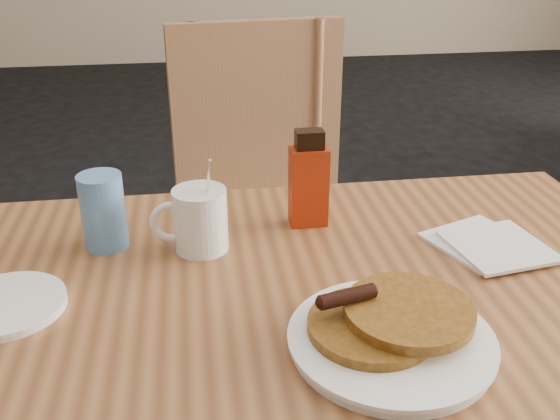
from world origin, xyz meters
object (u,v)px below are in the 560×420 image
Objects in this scene: pancake_plate at (390,332)px; coffee_mug at (199,219)px; blue_tumbler at (103,211)px; chair_main_far at (263,186)px; main_table at (315,315)px; syrup_bottle at (309,182)px.

pancake_plate is 0.37m from coffee_mug.
chair_main_far is at bearing 59.29° from blue_tumbler.
pancake_plate is at bearing -92.55° from chair_main_far.
main_table is 0.17m from pancake_plate.
blue_tumbler reaches higher than main_table.
main_table is 7.25× the size of coffee_mug.
syrup_bottle is at bearing 96.21° from pancake_plate.
chair_main_far is at bearing 89.07° from main_table.
chair_main_far reaches higher than coffee_mug.
chair_main_far is 6.17× the size of coffee_mug.
blue_tumbler is (-0.32, -0.55, 0.21)m from chair_main_far.
coffee_mug is 0.15m from blue_tumbler.
syrup_bottle is 0.34m from blue_tumbler.
syrup_bottle is (0.02, -0.52, 0.23)m from chair_main_far.
main_table is 0.74m from chair_main_far.
pancake_plate is at bearing -40.20° from blue_tumbler.
coffee_mug is at bearing -161.82° from syrup_bottle.
coffee_mug reaches higher than blue_tumbler.
pancake_plate reaches higher than main_table.
syrup_bottle is at bearing 5.07° from blue_tumbler.
coffee_mug is at bearing -12.29° from blue_tumbler.
coffee_mug reaches higher than pancake_plate.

